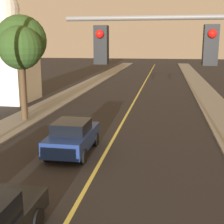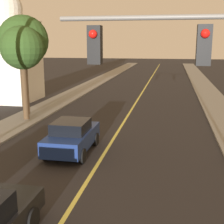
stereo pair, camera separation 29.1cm
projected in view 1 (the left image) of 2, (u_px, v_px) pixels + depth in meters
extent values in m
cube|color=black|center=(143.00, 85.00, 38.47)|extent=(10.95, 80.00, 0.01)
cube|color=#D1C14C|center=(143.00, 85.00, 38.47)|extent=(0.16, 76.00, 0.00)
cube|color=gray|center=(90.00, 83.00, 39.58)|extent=(2.50, 80.00, 0.12)
cube|color=gray|center=(200.00, 86.00, 37.34)|extent=(2.50, 80.00, 0.12)
cylinder|color=black|center=(36.00, 220.00, 8.63)|extent=(0.22, 0.66, 0.66)
cube|color=navy|center=(73.00, 139.00, 14.73)|extent=(1.74, 3.92, 0.73)
cube|color=black|center=(72.00, 127.00, 14.44)|extent=(1.53, 1.77, 0.53)
cylinder|color=black|center=(64.00, 138.00, 16.12)|extent=(0.22, 0.65, 0.65)
cylinder|color=black|center=(96.00, 139.00, 15.85)|extent=(0.22, 0.65, 0.65)
cylinder|color=black|center=(47.00, 154.00, 13.78)|extent=(0.22, 0.65, 0.65)
cylinder|color=black|center=(83.00, 156.00, 13.51)|extent=(0.22, 0.65, 0.65)
cylinder|color=slate|center=(187.00, 17.00, 6.93)|extent=(5.55, 0.12, 0.12)
cube|color=black|center=(210.00, 45.00, 6.97)|extent=(0.32, 0.28, 0.90)
sphere|color=red|center=(212.00, 34.00, 6.74)|extent=(0.20, 0.20, 0.20)
cube|color=black|center=(101.00, 45.00, 7.38)|extent=(0.32, 0.28, 0.90)
sphere|color=red|center=(100.00, 34.00, 7.16)|extent=(0.20, 0.20, 0.20)
cylinder|color=#4C3823|center=(23.00, 92.00, 20.44)|extent=(0.38, 0.38, 3.71)
sphere|color=#2D4C1E|center=(20.00, 48.00, 19.82)|extent=(2.79, 2.79, 2.79)
cylinder|color=#4C3823|center=(24.00, 87.00, 21.71)|extent=(0.32, 0.32, 3.95)
sphere|color=#2D4C1E|center=(21.00, 41.00, 21.02)|extent=(3.40, 3.40, 3.40)
cube|color=silver|center=(4.00, 61.00, 27.33)|extent=(4.75, 4.75, 7.05)
sphere|color=silver|center=(0.00, 9.00, 26.37)|extent=(3.20, 3.20, 3.20)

